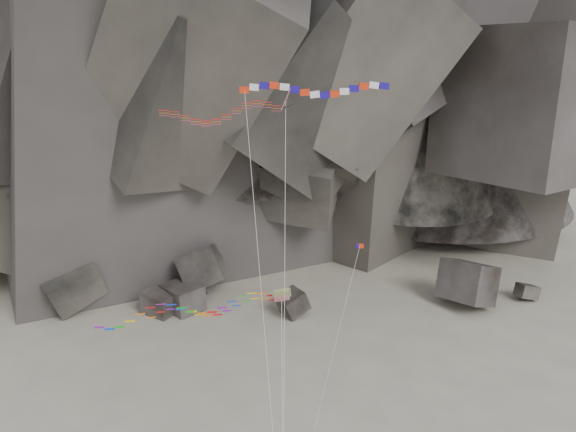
{
  "coord_description": "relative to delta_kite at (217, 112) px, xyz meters",
  "views": [
    {
      "loc": [
        -5.57,
        -40.09,
        35.11
      ],
      "look_at": [
        0.22,
        6.0,
        21.25
      ],
      "focal_mm": 35.0,
      "sensor_mm": 36.0,
      "label": 1
    }
  ],
  "objects": [
    {
      "name": "headland",
      "position": [
        5.56,
        65.93,
        11.6
      ],
      "size": [
        110.0,
        70.0,
        84.0
      ],
      "primitive_type": null,
      "color": "#524B43",
      "rests_on": "ground"
    },
    {
      "name": "boulder_field",
      "position": [
        0.82,
        29.37,
        -27.97
      ],
      "size": [
        71.33,
        17.5,
        9.0
      ],
      "color": "#47423F",
      "rests_on": "ground"
    },
    {
      "name": "delta_kite",
      "position": [
        0.0,
        0.0,
        0.0
      ],
      "size": [
        10.95,
        15.1,
        30.88
      ],
      "rotation": [
        0.0,
        0.0,
        -0.29
      ],
      "color": "red",
      "rests_on": "ground"
    },
    {
      "name": "banner_kite",
      "position": [
        7.57,
        -0.0,
        1.53
      ],
      "size": [
        11.67,
        15.15,
        31.2
      ],
      "rotation": [
        0.0,
        0.0,
        -0.13
      ],
      "color": "red",
      "rests_on": "ground"
    },
    {
      "name": "parafoil_kite",
      "position": [
        -3.06,
        -4.48,
        -14.38
      ],
      "size": [
        15.43,
        9.88,
        15.89
      ],
      "rotation": [
        0.0,
        0.0,
        0.01
      ],
      "color": "#D6F70D",
      "rests_on": "ground"
    },
    {
      "name": "pennant_kite",
      "position": [
        9.62,
        -4.58,
        -14.07
      ],
      "size": [
        7.97,
        11.59,
        18.51
      ],
      "rotation": [
        0.0,
        0.0,
        -0.21
      ],
      "color": "red",
      "rests_on": "ground"
    }
  ]
}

